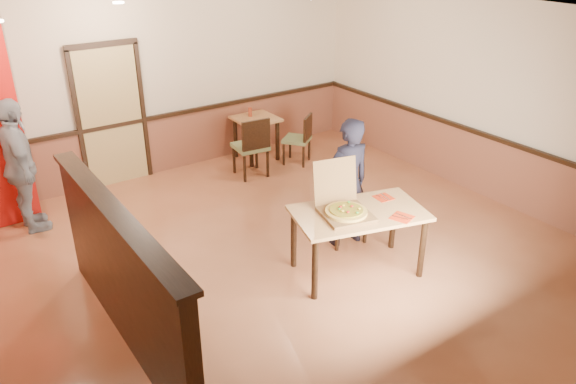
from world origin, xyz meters
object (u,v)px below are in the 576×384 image
side_chair_left (252,145)px  side_table (256,127)px  side_chair_right (300,137)px  pizza_box (344,208)px  diner (347,183)px  passerby (21,167)px  diner_chair (341,198)px  main_table (358,220)px  condiment (250,112)px

side_chair_left → side_table: side_chair_left is taller
side_chair_right → pizza_box: size_ratio=1.17×
diner → passerby: bearing=-34.6°
diner_chair → side_chair_left: (0.08, 2.25, -0.02)m
side_chair_left → side_table: (0.46, 0.62, 0.02)m
main_table → side_chair_right: bearing=81.2°
diner → pizza_box: (-0.49, -0.52, 0.03)m
main_table → condiment: 3.81m
side_table → side_chair_right: bearing=-50.9°
side_table → condiment: (-0.04, 0.11, 0.25)m
side_table → pizza_box: 3.71m
main_table → side_chair_right: size_ratio=1.95×
main_table → diner_chair: diner_chair is taller
diner_chair → condiment: bearing=88.2°
pizza_box → condiment: bearing=88.3°
diner_chair → side_chair_right: (1.02, 2.27, -0.10)m
side_chair_left → side_chair_right: size_ratio=1.17×
pizza_box → condiment: (1.02, 3.66, -0.05)m
diner_chair → passerby: 4.05m
passerby → pizza_box: 4.12m
diner_chair → diner: bearing=-94.2°
side_table → pizza_box: bearing=-106.6°
side_chair_left → condiment: (0.42, 0.74, 0.27)m
diner_chair → side_chair_right: 2.49m
diner_chair → side_table: bearing=87.1°
side_chair_right → pizza_box: 3.35m
diner_chair → pizza_box: size_ratio=1.42×
main_table → side_chair_left: bearing=97.6°
main_table → condiment: (0.85, 3.72, 0.13)m
diner → passerby: 4.11m
side_chair_left → condiment: 0.89m
side_table → passerby: size_ratio=0.41×
main_table → side_chair_left: size_ratio=1.66×
diner_chair → side_chair_left: diner_chair is taller
side_table → diner: size_ratio=0.44×
main_table → passerby: (-2.85, 3.19, 0.22)m
side_chair_right → main_table: bearing=28.3°
diner → pizza_box: 0.72m
side_table → pizza_box: (-1.06, -3.55, 0.30)m
main_table → pizza_box: 0.26m
passerby → pizza_box: passerby is taller
side_chair_right → side_table: bearing=-88.0°
main_table → diner_chair: 0.82m
diner_chair → side_chair_left: bearing=95.7°
diner_chair → pizza_box: (-0.53, -0.68, 0.30)m
main_table → side_chair_right: side_chair_right is taller
main_table → pizza_box: bearing=178.0°
main_table → side_chair_left: side_chair_left is taller
passerby → side_table: bearing=-84.3°
side_table → diner: bearing=-100.6°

